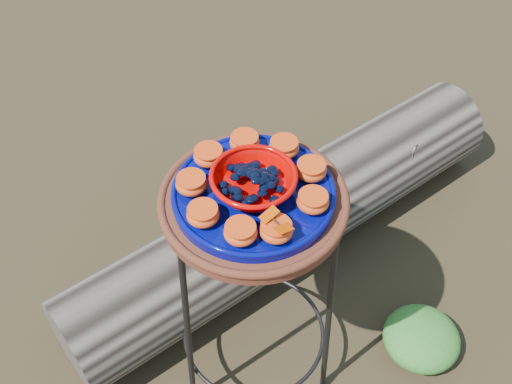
{
  "coord_description": "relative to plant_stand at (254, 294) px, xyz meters",
  "views": [
    {
      "loc": [
        -0.11,
        -0.93,
        1.79
      ],
      "look_at": [
        0.01,
        0.0,
        0.75
      ],
      "focal_mm": 45.0,
      "sensor_mm": 36.0,
      "label": 1
    }
  ],
  "objects": [
    {
      "name": "butterfly",
      "position": [
        0.03,
        -0.13,
        0.45
      ],
      "size": [
        0.1,
        0.09,
        0.01
      ],
      "primitive_type": null,
      "rotation": [
        0.0,
        0.0,
        0.53
      ],
      "color": "#C43E00",
      "rests_on": "orange_half_0"
    },
    {
      "name": "orange_half_5",
      "position": [
        -0.09,
        0.1,
        0.43
      ],
      "size": [
        0.07,
        0.07,
        0.04
      ],
      "primitive_type": "ellipsoid",
      "color": "red",
      "rests_on": "cobalt_plate"
    },
    {
      "name": "orange_half_3",
      "position": [
        0.08,
        0.11,
        0.43
      ],
      "size": [
        0.07,
        0.07,
        0.04
      ],
      "primitive_type": "ellipsoid",
      "color": "red",
      "rests_on": "cobalt_plate"
    },
    {
      "name": "red_bowl",
      "position": [
        0.0,
        0.0,
        0.43
      ],
      "size": [
        0.18,
        0.18,
        0.05
      ],
      "primitive_type": null,
      "color": "#C20301",
      "rests_on": "cobalt_plate"
    },
    {
      "name": "foliage_left",
      "position": [
        -0.33,
        0.17,
        -0.29
      ],
      "size": [
        0.23,
        0.23,
        0.11
      ],
      "primitive_type": "ellipsoid",
      "color": "#206D26",
      "rests_on": "ground"
    },
    {
      "name": "ground",
      "position": [
        0.0,
        0.0,
        -0.35
      ],
      "size": [
        60.0,
        60.0,
        0.0
      ],
      "primitive_type": "plane",
      "color": "#2E2517"
    },
    {
      "name": "orange_half_8",
      "position": [
        -0.04,
        -0.13,
        0.43
      ],
      "size": [
        0.07,
        0.07,
        0.04
      ],
      "primitive_type": "ellipsoid",
      "color": "red",
      "rests_on": "cobalt_plate"
    },
    {
      "name": "orange_half_0",
      "position": [
        0.03,
        -0.13,
        0.43
      ],
      "size": [
        0.07,
        0.07,
        0.04
      ],
      "primitive_type": "ellipsoid",
      "color": "red",
      "rests_on": "cobalt_plate"
    },
    {
      "name": "terracotta_saucer",
      "position": [
        0.0,
        0.0,
        0.37
      ],
      "size": [
        0.42,
        0.42,
        0.03
      ],
      "primitive_type": "cylinder",
      "color": "#472714",
      "rests_on": "plant_stand"
    },
    {
      "name": "orange_half_6",
      "position": [
        -0.13,
        0.02,
        0.43
      ],
      "size": [
        0.07,
        0.07,
        0.04
      ],
      "primitive_type": "ellipsoid",
      "color": "red",
      "rests_on": "cobalt_plate"
    },
    {
      "name": "foliage_back",
      "position": [
        -0.05,
        0.53,
        -0.28
      ],
      "size": [
        0.29,
        0.29,
        0.15
      ],
      "primitive_type": "ellipsoid",
      "color": "#206D26",
      "rests_on": "ground"
    },
    {
      "name": "orange_half_4",
      "position": [
        -0.0,
        0.13,
        0.43
      ],
      "size": [
        0.07,
        0.07,
        0.04
      ],
      "primitive_type": "ellipsoid",
      "color": "red",
      "rests_on": "cobalt_plate"
    },
    {
      "name": "plant_stand",
      "position": [
        0.0,
        0.0,
        0.0
      ],
      "size": [
        0.44,
        0.44,
        0.7
      ],
      "primitive_type": null,
      "color": "black",
      "rests_on": "ground"
    },
    {
      "name": "foliage_right",
      "position": [
        0.51,
        -0.03,
        -0.29
      ],
      "size": [
        0.23,
        0.23,
        0.12
      ],
      "primitive_type": "ellipsoid",
      "color": "#206D26",
      "rests_on": "ground"
    },
    {
      "name": "driftwood_log",
      "position": [
        0.17,
        0.42,
        -0.2
      ],
      "size": [
        1.61,
        1.17,
        0.3
      ],
      "primitive_type": null,
      "rotation": [
        0.0,
        0.0,
        0.52
      ],
      "color": "black",
      "rests_on": "ground"
    },
    {
      "name": "orange_half_7",
      "position": [
        -0.11,
        -0.07,
        0.43
      ],
      "size": [
        0.07,
        0.07,
        0.04
      ],
      "primitive_type": "ellipsoid",
      "color": "red",
      "rests_on": "cobalt_plate"
    },
    {
      "name": "orange_half_2",
      "position": [
        0.13,
        0.03,
        0.43
      ],
      "size": [
        0.07,
        0.07,
        0.04
      ],
      "primitive_type": "ellipsoid",
      "color": "red",
      "rests_on": "cobalt_plate"
    },
    {
      "name": "orange_half_1",
      "position": [
        0.12,
        -0.06,
        0.43
      ],
      "size": [
        0.07,
        0.07,
        0.04
      ],
      "primitive_type": "ellipsoid",
      "color": "red",
      "rests_on": "cobalt_plate"
    },
    {
      "name": "glass_gems",
      "position": [
        0.0,
        0.0,
        0.47
      ],
      "size": [
        0.14,
        0.14,
        0.02
      ],
      "primitive_type": null,
      "color": "black",
      "rests_on": "red_bowl"
    },
    {
      "name": "cobalt_plate",
      "position": [
        0.0,
        0.0,
        0.4
      ],
      "size": [
        0.36,
        0.36,
        0.02
      ],
      "primitive_type": "cylinder",
      "color": "#060D3E",
      "rests_on": "terracotta_saucer"
    }
  ]
}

